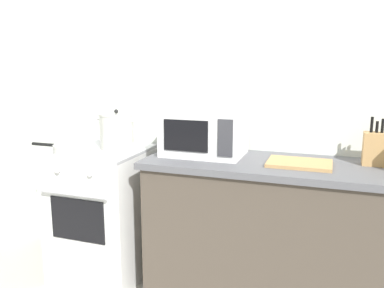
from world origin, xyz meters
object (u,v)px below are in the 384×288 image
object	(u,v)px
frying_pan	(71,148)
stove	(104,213)
cutting_board	(299,163)
knife_block	(375,148)
stock_pot	(117,131)
microwave	(204,132)

from	to	relation	value
frying_pan	stove	bearing A→B (deg)	44.74
stove	cutting_board	world-z (taller)	cutting_board
frying_pan	knife_block	world-z (taller)	knife_block
stove	stock_pot	distance (m)	0.59
stock_pot	frying_pan	xyz separation A→B (m)	(-0.24, -0.20, -0.10)
stove	frying_pan	world-z (taller)	frying_pan
stock_pot	cutting_board	bearing A→B (deg)	-2.76
cutting_board	stock_pot	bearing A→B (deg)	177.24
stove	cutting_board	distance (m)	1.40
cutting_board	knife_block	size ratio (longest dim) A/B	1.29
stove	cutting_board	size ratio (longest dim) A/B	2.56
microwave	stock_pot	bearing A→B (deg)	-178.27
stove	cutting_board	bearing A→B (deg)	0.05
microwave	cutting_board	bearing A→B (deg)	-7.39
stove	stock_pot	world-z (taller)	stock_pot
stock_pot	microwave	bearing A→B (deg)	1.73
stock_pot	frying_pan	size ratio (longest dim) A/B	0.73
stove	microwave	size ratio (longest dim) A/B	1.84
stove	knife_block	xyz separation A→B (m)	(1.73, 0.14, 0.56)
stock_pot	cutting_board	world-z (taller)	stock_pot
stove	microwave	bearing A→B (deg)	6.26
stock_pot	knife_block	distance (m)	1.63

